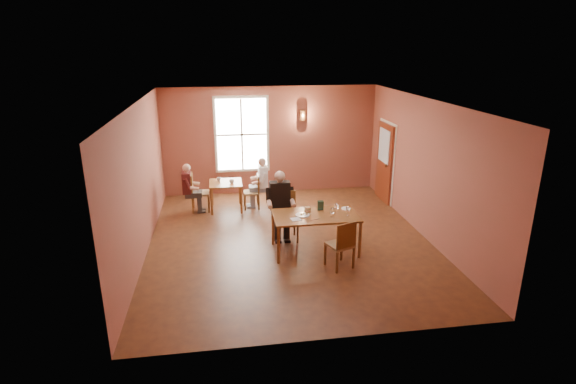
{
  "coord_description": "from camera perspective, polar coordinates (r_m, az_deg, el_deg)",
  "views": [
    {
      "loc": [
        -1.39,
        -8.89,
        4.1
      ],
      "look_at": [
        0.0,
        0.2,
        1.05
      ],
      "focal_mm": 28.0,
      "sensor_mm": 36.0,
      "label": 1
    }
  ],
  "objects": [
    {
      "name": "wall_front",
      "position": [
        6.14,
        5.26,
        -6.78
      ],
      "size": [
        6.0,
        0.04,
        3.0
      ],
      "primitive_type": "cube",
      "color": "brown",
      "rests_on": "ground"
    },
    {
      "name": "diner_maroon",
      "position": [
        11.62,
        -11.26,
        0.54
      ],
      "size": [
        0.49,
        0.49,
        1.23
      ],
      "primitive_type": null,
      "rotation": [
        0.0,
        0.0,
        -1.57
      ],
      "color": "maroon",
      "rests_on": "ground"
    },
    {
      "name": "chair_diner_white",
      "position": [
        11.68,
        -4.68,
        0.06
      ],
      "size": [
        0.39,
        0.39,
        0.89
      ],
      "primitive_type": null,
      "rotation": [
        0.0,
        0.0,
        1.57
      ],
      "color": "#412515",
      "rests_on": "ground"
    },
    {
      "name": "goblet_c",
      "position": [
        8.97,
        5.62,
        -2.59
      ],
      "size": [
        0.09,
        0.09,
        0.21
      ],
      "primitive_type": null,
      "rotation": [
        0.0,
        0.0,
        -0.13
      ],
      "color": "white",
      "rests_on": "main_table"
    },
    {
      "name": "side_plate",
      "position": [
        9.49,
        7.39,
        -2.08
      ],
      "size": [
        0.23,
        0.23,
        0.02
      ],
      "primitive_type": "cylinder",
      "rotation": [
        0.0,
        0.0,
        0.24
      ],
      "color": "white",
      "rests_on": "main_table"
    },
    {
      "name": "goblet_a",
      "position": [
        9.24,
        6.19,
        -2.01
      ],
      "size": [
        0.1,
        0.1,
        0.2
      ],
      "primitive_type": null,
      "rotation": [
        0.0,
        0.0,
        -0.3
      ],
      "color": "white",
      "rests_on": "main_table"
    },
    {
      "name": "sandwich",
      "position": [
        9.14,
        2.52,
        -2.4
      ],
      "size": [
        0.13,
        0.12,
        0.12
      ],
      "primitive_type": "cube",
      "rotation": [
        0.0,
        0.0,
        0.36
      ],
      "color": "tan",
      "rests_on": "main_table"
    },
    {
      "name": "cup_a",
      "position": [
        11.46,
        -7.16,
        1.33
      ],
      "size": [
        0.12,
        0.12,
        0.09
      ],
      "primitive_type": "imported",
      "rotation": [
        0.0,
        0.0,
        -0.01
      ],
      "color": "silver",
      "rests_on": "second_table"
    },
    {
      "name": "ground",
      "position": [
        9.88,
        0.18,
        -6.15
      ],
      "size": [
        6.0,
        7.0,
        0.01
      ],
      "primitive_type": "cube",
      "color": "brown",
      "rests_on": "ground"
    },
    {
      "name": "knife",
      "position": [
        8.85,
        3.4,
        -3.54
      ],
      "size": [
        0.21,
        0.09,
        0.0
      ],
      "primitive_type": "cube",
      "rotation": [
        0.0,
        0.0,
        0.34
      ],
      "color": "white",
      "rests_on": "main_table"
    },
    {
      "name": "second_table",
      "position": [
        11.68,
        -7.85,
        -0.48
      ],
      "size": [
        0.82,
        0.82,
        0.72
      ],
      "primitive_type": null,
      "color": "brown",
      "rests_on": "ground"
    },
    {
      "name": "chair_diner_main",
      "position": [
        9.72,
        -0.21,
        -3.21
      ],
      "size": [
        0.47,
        0.47,
        1.05
      ],
      "primitive_type": null,
      "rotation": [
        0.0,
        0.0,
        3.14
      ],
      "color": "#532F18",
      "rests_on": "ground"
    },
    {
      "name": "door",
      "position": [
        12.38,
        12.1,
        3.68
      ],
      "size": [
        0.12,
        1.04,
        2.1
      ],
      "primitive_type": "cube",
      "color": "maroon",
      "rests_on": "ground"
    },
    {
      "name": "diner_white",
      "position": [
        11.62,
        -4.56,
        0.94
      ],
      "size": [
        0.51,
        0.51,
        1.27
      ],
      "primitive_type": null,
      "rotation": [
        0.0,
        0.0,
        1.57
      ],
      "color": "white",
      "rests_on": "ground"
    },
    {
      "name": "napkin",
      "position": [
        8.85,
        1.0,
        -3.48
      ],
      "size": [
        0.22,
        0.22,
        0.01
      ],
      "primitive_type": "cube",
      "rotation": [
        0.0,
        0.0,
        0.16
      ],
      "color": "silver",
      "rests_on": "main_table"
    },
    {
      "name": "ceiling",
      "position": [
        9.06,
        0.2,
        11.38
      ],
      "size": [
        6.0,
        7.0,
        0.04
      ],
      "primitive_type": "cube",
      "color": "white",
      "rests_on": "wall_back"
    },
    {
      "name": "window",
      "position": [
        12.58,
        -5.9,
        7.26
      ],
      "size": [
        1.36,
        0.1,
        1.96
      ],
      "primitive_type": "cube",
      "color": "white",
      "rests_on": "wall_back"
    },
    {
      "name": "main_table",
      "position": [
        9.26,
        3.46,
        -5.21
      ],
      "size": [
        1.71,
        0.96,
        0.8
      ],
      "primitive_type": null,
      "color": "brown",
      "rests_on": "ground"
    },
    {
      "name": "cup_b",
      "position": [
        11.69,
        -8.78,
        1.6
      ],
      "size": [
        0.11,
        0.11,
        0.1
      ],
      "primitive_type": "imported",
      "rotation": [
        0.0,
        0.0,
        -0.09
      ],
      "color": "silver",
      "rests_on": "second_table"
    },
    {
      "name": "plate_food",
      "position": [
        9.05,
        1.84,
        -2.9
      ],
      "size": [
        0.38,
        0.38,
        0.04
      ],
      "primitive_type": "cylinder",
      "rotation": [
        0.0,
        0.0,
        0.42
      ],
      "color": "silver",
      "rests_on": "main_table"
    },
    {
      "name": "wall_back",
      "position": [
        12.73,
        -2.26,
        6.56
      ],
      "size": [
        6.0,
        0.04,
        3.0
      ],
      "primitive_type": "cube",
      "color": "brown",
      "rests_on": "ground"
    },
    {
      "name": "chair_diner_maroon",
      "position": [
        11.65,
        -11.07,
        -0.02
      ],
      "size": [
        0.44,
        0.44,
        0.99
      ],
      "primitive_type": null,
      "rotation": [
        0.0,
        0.0,
        -1.57
      ],
      "color": "#5E3116",
      "rests_on": "ground"
    },
    {
      "name": "chair_empty",
      "position": [
        8.63,
        6.59,
        -6.53
      ],
      "size": [
        0.56,
        0.56,
        0.97
      ],
      "primitive_type": null,
      "rotation": [
        0.0,
        0.0,
        0.38
      ],
      "color": "#3C1F0D",
      "rests_on": "ground"
    },
    {
      "name": "menu_stand",
      "position": [
        9.33,
        4.16,
        -1.71
      ],
      "size": [
        0.13,
        0.07,
        0.21
      ],
      "primitive_type": "cube",
      "rotation": [
        0.0,
        0.0,
        -0.08
      ],
      "color": "#23402C",
      "rests_on": "main_table"
    },
    {
      "name": "wall_sconce",
      "position": [
        12.64,
        1.87,
        9.7
      ],
      "size": [
        0.16,
        0.16,
        0.28
      ],
      "primitive_type": "cylinder",
      "color": "brown",
      "rests_on": "wall_back"
    },
    {
      "name": "wall_left",
      "position": [
        9.4,
        -18.21,
        1.35
      ],
      "size": [
        0.04,
        7.0,
        3.0
      ],
      "primitive_type": "cube",
      "color": "brown",
      "rests_on": "ground"
    },
    {
      "name": "diner_main",
      "position": [
        9.62,
        -0.18,
        -2.21
      ],
      "size": [
        0.58,
        0.58,
        1.44
      ],
      "primitive_type": null,
      "rotation": [
        0.0,
        0.0,
        3.14
      ],
      "color": "black",
      "rests_on": "ground"
    },
    {
      "name": "wall_right",
      "position": [
        10.25,
        17.02,
        2.84
      ],
      "size": [
        0.04,
        7.0,
        3.0
      ],
      "primitive_type": "cube",
      "color": "brown",
      "rests_on": "ground"
    },
    {
      "name": "goblet_b",
      "position": [
        9.1,
        7.63,
        -2.39
      ],
      "size": [
        0.1,
        0.1,
        0.2
      ],
      "primitive_type": null,
      "rotation": [
        0.0,
        0.0,
        0.27
      ],
      "color": "white",
      "rests_on": "main_table"
    }
  ]
}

